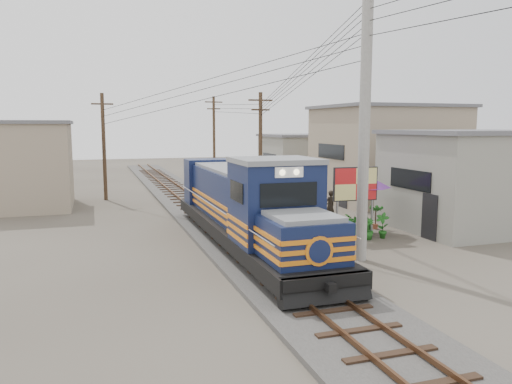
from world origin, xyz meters
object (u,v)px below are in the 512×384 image
object	(u,v)px
market_umbrella	(364,181)
vendor	(330,206)
billboard	(355,186)
locomotive	(245,208)

from	to	relation	value
market_umbrella	vendor	distance (m)	3.21
market_umbrella	billboard	bearing A→B (deg)	-134.99
locomotive	billboard	world-z (taller)	locomotive
market_umbrella	vendor	world-z (taller)	market_umbrella
billboard	vendor	size ratio (longest dim) A/B	1.93
locomotive	market_umbrella	world-z (taller)	locomotive
billboard	vendor	xyz separation A→B (m)	(0.69, 3.75, -1.50)
billboard	vendor	distance (m)	4.10
billboard	locomotive	bearing A→B (deg)	-173.67
locomotive	market_umbrella	bearing A→B (deg)	10.86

